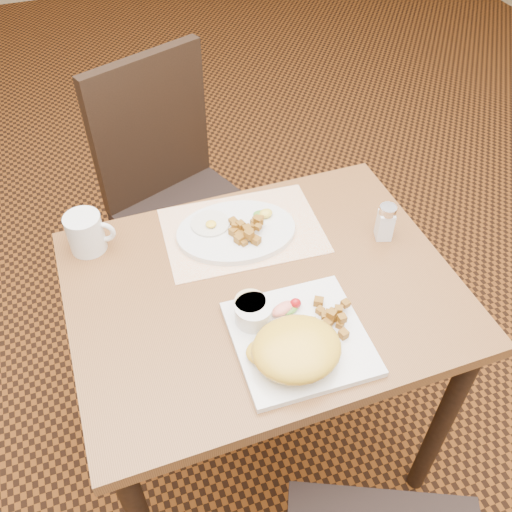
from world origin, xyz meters
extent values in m
plane|color=black|center=(0.00, 0.00, 0.00)|extent=(8.00, 8.00, 0.00)
cube|color=brown|center=(0.00, 0.00, 0.73)|extent=(0.90, 0.70, 0.03)
cylinder|color=black|center=(0.40, -0.30, 0.36)|extent=(0.05, 0.05, 0.71)
cylinder|color=black|center=(-0.40, 0.30, 0.36)|extent=(0.05, 0.05, 0.71)
cylinder|color=black|center=(0.40, 0.30, 0.36)|extent=(0.05, 0.05, 0.71)
cube|color=black|center=(-0.03, 0.60, 0.45)|extent=(0.54, 0.54, 0.05)
cylinder|color=black|center=(0.07, 0.84, 0.21)|extent=(0.04, 0.04, 0.42)
cylinder|color=black|center=(0.21, 0.50, 0.21)|extent=(0.04, 0.04, 0.42)
cylinder|color=black|center=(-0.26, 0.71, 0.21)|extent=(0.04, 0.04, 0.42)
cylinder|color=black|center=(-0.13, 0.37, 0.21)|extent=(0.04, 0.04, 0.42)
cube|color=black|center=(-0.10, 0.79, 0.72)|extent=(0.41, 0.19, 0.50)
cube|color=white|center=(0.01, 0.19, 0.75)|extent=(0.42, 0.31, 0.00)
cube|color=silver|center=(0.02, -0.18, 0.76)|extent=(0.29, 0.29, 0.02)
ellipsoid|color=yellow|center=(-0.01, -0.23, 0.80)|extent=(0.19, 0.17, 0.07)
ellipsoid|color=yellow|center=(0.01, -0.25, 0.78)|extent=(0.07, 0.07, 0.03)
ellipsoid|color=yellow|center=(-0.07, -0.20, 0.78)|extent=(0.07, 0.07, 0.03)
cylinder|color=silver|center=(-0.06, -0.10, 0.79)|extent=(0.08, 0.08, 0.05)
cylinder|color=beige|center=(-0.06, -0.08, 0.81)|extent=(0.07, 0.07, 0.01)
ellipsoid|color=#387223|center=(0.03, -0.11, 0.77)|extent=(0.05, 0.04, 0.01)
ellipsoid|color=red|center=(0.04, -0.10, 0.78)|extent=(0.03, 0.03, 0.03)
ellipsoid|color=#F28C72|center=(0.01, -0.10, 0.78)|extent=(0.07, 0.05, 0.02)
cylinder|color=white|center=(-0.06, 0.23, 0.77)|extent=(0.10, 0.10, 0.01)
ellipsoid|color=yellow|center=(-0.06, 0.21, 0.78)|extent=(0.03, 0.03, 0.01)
ellipsoid|color=#387223|center=(0.07, 0.21, 0.78)|extent=(0.05, 0.04, 0.01)
ellipsoid|color=yellow|center=(0.08, 0.21, 0.78)|extent=(0.04, 0.04, 0.02)
cube|color=white|center=(0.34, 0.05, 0.79)|extent=(0.05, 0.05, 0.08)
cylinder|color=silver|center=(0.34, 0.05, 0.84)|extent=(0.05, 0.05, 0.02)
cylinder|color=silver|center=(-0.37, 0.26, 0.80)|extent=(0.09, 0.09, 0.10)
torus|color=silver|center=(-0.32, 0.25, 0.80)|extent=(0.06, 0.03, 0.06)
cube|color=#986218|center=(0.11, -0.16, 0.78)|extent=(0.03, 0.03, 0.02)
cube|color=#986218|center=(0.09, -0.15, 0.77)|extent=(0.02, 0.02, 0.01)
cube|color=#986218|center=(0.06, -0.16, 0.77)|extent=(0.02, 0.02, 0.02)
cube|color=#986218|center=(0.09, -0.15, 0.77)|extent=(0.02, 0.03, 0.02)
cube|color=#986218|center=(0.09, -0.13, 0.77)|extent=(0.02, 0.02, 0.01)
cube|color=#986218|center=(0.10, -0.16, 0.79)|extent=(0.02, 0.02, 0.02)
cube|color=#986218|center=(0.10, -0.15, 0.78)|extent=(0.03, 0.03, 0.02)
cube|color=#986218|center=(0.11, -0.15, 0.78)|extent=(0.03, 0.03, 0.02)
cube|color=#986218|center=(0.11, -0.21, 0.78)|extent=(0.02, 0.02, 0.02)
cube|color=#986218|center=(0.12, -0.15, 0.79)|extent=(0.02, 0.02, 0.02)
cube|color=#986218|center=(0.11, -0.18, 0.79)|extent=(0.02, 0.02, 0.02)
cube|color=#986218|center=(0.09, -0.16, 0.77)|extent=(0.02, 0.02, 0.02)
cube|color=#986218|center=(0.09, -0.11, 0.78)|extent=(0.03, 0.03, 0.02)
cube|color=#986218|center=(0.11, -0.18, 0.77)|extent=(0.02, 0.02, 0.02)
cube|color=#986218|center=(0.14, -0.14, 0.79)|extent=(0.02, 0.02, 0.01)
cube|color=#986218|center=(0.08, -0.17, 0.77)|extent=(0.03, 0.03, 0.02)
cube|color=#986218|center=(0.10, -0.16, 0.77)|extent=(0.03, 0.03, 0.02)
cube|color=#986218|center=(0.01, 0.17, 0.78)|extent=(0.02, 0.02, 0.01)
cube|color=#986218|center=(0.00, 0.16, 0.78)|extent=(0.02, 0.02, 0.02)
cube|color=#986218|center=(0.02, 0.17, 0.78)|extent=(0.02, 0.02, 0.02)
cube|color=#986218|center=(0.05, 0.19, 0.78)|extent=(0.02, 0.02, 0.02)
cube|color=#986218|center=(0.04, 0.15, 0.79)|extent=(0.02, 0.02, 0.01)
cube|color=#986218|center=(0.00, 0.15, 0.78)|extent=(0.03, 0.03, 0.02)
cube|color=#986218|center=(-0.02, 0.17, 0.78)|extent=(0.03, 0.03, 0.02)
cube|color=#986218|center=(-0.01, 0.14, 0.78)|extent=(0.03, 0.03, 0.02)
cube|color=#986218|center=(0.01, 0.13, 0.79)|extent=(0.03, 0.03, 0.02)
cube|color=#986218|center=(-0.01, 0.21, 0.78)|extent=(0.02, 0.02, 0.02)
cube|color=#986218|center=(0.03, 0.12, 0.78)|extent=(0.03, 0.03, 0.02)
cube|color=#986218|center=(0.00, 0.13, 0.78)|extent=(0.02, 0.02, 0.01)
cube|color=#986218|center=(0.01, 0.17, 0.78)|extent=(0.02, 0.02, 0.02)
cube|color=#986218|center=(0.06, 0.17, 0.79)|extent=(0.02, 0.03, 0.02)
cube|color=#986218|center=(0.04, 0.17, 0.78)|extent=(0.02, 0.02, 0.01)
cube|color=#986218|center=(0.05, 0.17, 0.79)|extent=(0.03, 0.03, 0.02)
cube|color=#986218|center=(0.01, 0.15, 0.79)|extent=(0.02, 0.02, 0.02)
cube|color=#986218|center=(0.01, 0.18, 0.78)|extent=(0.02, 0.02, 0.02)
cube|color=#986218|center=(-0.01, 0.18, 0.79)|extent=(0.02, 0.02, 0.01)
cube|color=#986218|center=(0.01, 0.14, 0.79)|extent=(0.02, 0.02, 0.02)
cube|color=#986218|center=(-0.01, 0.16, 0.78)|extent=(0.02, 0.02, 0.02)
cube|color=#986218|center=(0.00, 0.17, 0.79)|extent=(0.02, 0.02, 0.02)
cube|color=#986218|center=(0.05, 0.20, 0.78)|extent=(0.02, 0.02, 0.02)
camera|label=1|loc=(-0.32, -0.83, 1.75)|focal=40.00mm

